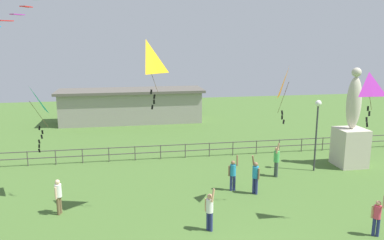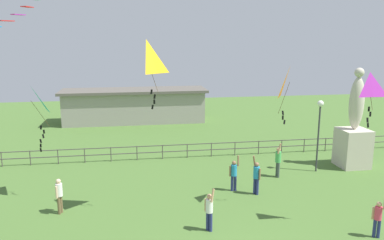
# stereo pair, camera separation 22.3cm
# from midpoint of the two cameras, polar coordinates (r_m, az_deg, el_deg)

# --- Properties ---
(statue_monument) EXTENTS (1.70, 1.70, 6.08)m
(statue_monument) POSITION_cam_midpoint_polar(r_m,az_deg,el_deg) (25.30, 23.27, -2.23)
(statue_monument) COLOR beige
(statue_monument) RESTS_ON ground_plane
(lamppost) EXTENTS (0.36, 0.36, 4.27)m
(lamppost) POSITION_cam_midpoint_polar(r_m,az_deg,el_deg) (23.32, 18.79, -0.00)
(lamppost) COLOR #38383D
(lamppost) RESTS_ON ground_plane
(person_0) EXTENTS (0.30, 0.47, 1.63)m
(person_0) POSITION_cam_midpoint_polar(r_m,az_deg,el_deg) (18.31, -18.93, -10.38)
(person_0) COLOR brown
(person_0) RESTS_ON ground_plane
(person_1) EXTENTS (0.34, 0.53, 1.99)m
(person_1) POSITION_cam_midpoint_polar(r_m,az_deg,el_deg) (19.64, 9.94, -8.18)
(person_1) COLOR navy
(person_1) RESTS_ON ground_plane
(person_2) EXTENTS (0.32, 0.53, 2.05)m
(person_2) POSITION_cam_midpoint_polar(r_m,az_deg,el_deg) (22.24, 13.04, -5.81)
(person_2) COLOR #3F4C47
(person_2) RESTS_ON ground_plane
(person_4) EXTENTS (0.37, 0.48, 1.88)m
(person_4) POSITION_cam_midpoint_polar(r_m,az_deg,el_deg) (15.90, 3.01, -13.19)
(person_4) COLOR navy
(person_4) RESTS_ON ground_plane
(person_5) EXTENTS (0.49, 0.30, 1.91)m
(person_5) POSITION_cam_midpoint_polar(r_m,az_deg,el_deg) (19.91, 6.61, -7.91)
(person_5) COLOR navy
(person_5) RESTS_ON ground_plane
(person_6) EXTENTS (0.41, 0.38, 1.77)m
(person_6) POSITION_cam_midpoint_polar(r_m,az_deg,el_deg) (17.11, 26.41, -12.82)
(person_6) COLOR navy
(person_6) RESTS_ON ground_plane
(kite_0) EXTENTS (1.17, 1.13, 2.87)m
(kite_0) POSITION_cam_midpoint_polar(r_m,az_deg,el_deg) (16.35, -6.39, 8.98)
(kite_0) COLOR yellow
(kite_1) EXTENTS (0.88, 0.59, 2.17)m
(kite_1) POSITION_cam_midpoint_polar(r_m,az_deg,el_deg) (16.62, 25.32, 4.51)
(kite_1) COLOR #B22DB2
(kite_2) EXTENTS (0.79, 0.94, 2.65)m
(kite_2) POSITION_cam_midpoint_polar(r_m,az_deg,el_deg) (17.33, 14.74, 5.32)
(kite_2) COLOR orange
(kite_3) EXTENTS (1.22, 1.19, 3.20)m
(kite_3) POSITION_cam_midpoint_polar(r_m,az_deg,el_deg) (19.25, -22.61, 2.43)
(kite_3) COLOR #19B2B2
(waterfront_railing) EXTENTS (36.03, 0.06, 0.95)m
(waterfront_railing) POSITION_cam_midpoint_polar(r_m,az_deg,el_deg) (25.18, -1.73, -4.35)
(waterfront_railing) COLOR #4C4742
(waterfront_railing) RESTS_ON ground_plane
(pavilion_building) EXTENTS (13.53, 4.03, 3.11)m
(pavilion_building) POSITION_cam_midpoint_polar(r_m,az_deg,el_deg) (36.49, -8.41, 2.18)
(pavilion_building) COLOR gray
(pavilion_building) RESTS_ON ground_plane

